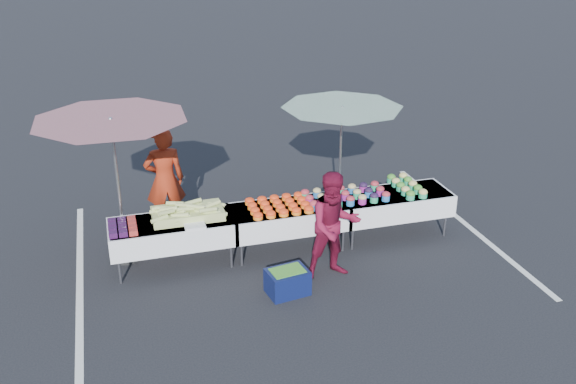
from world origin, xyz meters
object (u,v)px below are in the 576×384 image
object	(u,v)px
table_center	(288,216)
vendor	(165,180)
table_right	(393,203)
umbrella_left	(112,131)
table_left	(172,231)
storage_bin	(287,281)
customer	(334,226)
umbrella_right	(342,117)

from	to	relation	value
table_center	vendor	xyz separation A→B (m)	(-1.75, 1.26, 0.32)
table_right	umbrella_left	distance (m)	4.57
table_center	umbrella_left	distance (m)	2.94
table_left	storage_bin	size ratio (longest dim) A/B	3.00
customer	umbrella_right	world-z (taller)	umbrella_right
table_right	umbrella_left	size ratio (longest dim) A/B	0.63
umbrella_right	storage_bin	size ratio (longest dim) A/B	3.95
table_right	umbrella_right	world-z (taller)	umbrella_right
table_center	umbrella_right	xyz separation A→B (m)	(1.16, 0.80, 1.28)
table_left	umbrella_right	world-z (taller)	umbrella_right
table_right	umbrella_left	xyz separation A→B (m)	(-4.30, 0.42, 1.50)
table_left	vendor	world-z (taller)	vendor
customer	umbrella_right	xyz separation A→B (m)	(0.74, 1.74, 1.05)
umbrella_left	umbrella_right	size ratio (longest dim) A/B	1.21
vendor	customer	bearing A→B (deg)	132.80
umbrella_right	table_right	bearing A→B (deg)	-51.16
umbrella_left	customer	bearing A→B (deg)	-24.99
table_right	vendor	world-z (taller)	vendor
table_center	storage_bin	distance (m)	1.34
table_center	umbrella_right	size ratio (longest dim) A/B	0.76
table_right	storage_bin	bearing A→B (deg)	-150.58
table_left	customer	world-z (taller)	customer
customer	table_center	bearing A→B (deg)	113.91
table_center	table_right	distance (m)	1.80
vendor	umbrella_right	distance (m)	3.09
umbrella_left	storage_bin	bearing A→B (deg)	-37.65
table_center	storage_bin	bearing A→B (deg)	-106.76
table_right	vendor	size ratio (longest dim) A/B	1.03
vendor	table_right	bearing A→B (deg)	158.68
table_left	umbrella_left	xyz separation A→B (m)	(-0.70, 0.42, 1.50)
vendor	storage_bin	size ratio (longest dim) A/B	2.90
customer	storage_bin	world-z (taller)	customer
umbrella_right	vendor	bearing A→B (deg)	171.05
customer	umbrella_left	bearing A→B (deg)	154.90
umbrella_left	table_right	bearing A→B (deg)	-5.60
vendor	storage_bin	xyz separation A→B (m)	(1.38, -2.48, -0.71)
table_center	umbrella_left	bearing A→B (deg)	170.43
table_center	umbrella_left	size ratio (longest dim) A/B	0.63
customer	storage_bin	xyz separation A→B (m)	(-0.79, -0.28, -0.62)
table_left	vendor	bearing A→B (deg)	87.57
table_left	umbrella_left	size ratio (longest dim) A/B	0.63
table_center	customer	xyz separation A→B (m)	(0.42, -0.94, 0.23)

